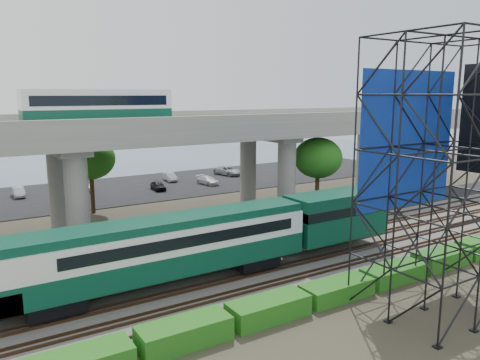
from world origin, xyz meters
TOP-DOWN VIEW (x-y plane):
  - ground at (0.00, 0.00)m, footprint 140.00×140.00m
  - ballast_bed at (0.00, 2.00)m, footprint 90.00×12.00m
  - service_road at (0.00, 10.50)m, footprint 90.00×5.00m
  - parking_lot at (0.00, 34.00)m, footprint 90.00×18.00m
  - harbor_water at (0.00, 56.00)m, footprint 140.00×40.00m
  - rail_tracks at (0.00, 2.00)m, footprint 90.00×9.52m
  - commuter_train at (-5.17, 2.00)m, footprint 29.30×3.06m
  - overpass at (-0.51, 16.00)m, footprint 80.00×12.00m
  - scaffold_tower at (5.74, -7.98)m, footprint 9.36×6.36m
  - hedge_strip at (1.01, -4.30)m, footprint 34.60×1.80m
  - trees at (-4.67, 16.17)m, footprint 40.94×16.94m
  - suv at (-7.91, 10.27)m, footprint 5.25×2.93m
  - parked_cars at (1.70, 33.88)m, footprint 38.81×9.67m

SIDE VIEW (x-z plane):
  - ground at x=0.00m, z-range 0.00..0.00m
  - harbor_water at x=0.00m, z-range 0.00..0.03m
  - service_road at x=0.00m, z-range 0.00..0.08m
  - parking_lot at x=0.00m, z-range 0.00..0.08m
  - ballast_bed at x=0.00m, z-range 0.00..0.20m
  - rail_tracks at x=0.00m, z-range 0.20..0.36m
  - hedge_strip at x=1.01m, z-range -0.04..1.16m
  - parked_cars at x=1.70m, z-range 0.02..1.34m
  - suv at x=-7.91m, z-range 0.08..1.47m
  - commuter_train at x=-5.17m, z-range 0.73..5.03m
  - trees at x=-4.67m, z-range 1.73..9.42m
  - scaffold_tower at x=5.74m, z-range -0.03..14.97m
  - overpass at x=-0.51m, z-range 2.01..14.41m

